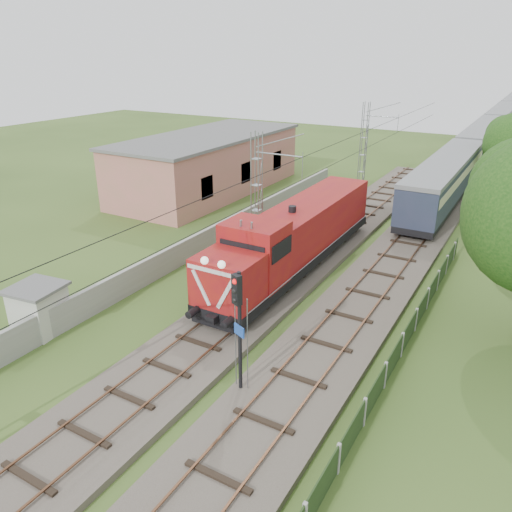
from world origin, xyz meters
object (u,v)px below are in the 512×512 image
Objects in this scene: coach_rake at (493,127)px; signal_post at (238,314)px; relay_hut at (39,309)px; locomotive at (295,236)px.

signal_post is at bearing -91.55° from coach_rake.
coach_rake is 63.73m from signal_post.
relay_hut is (-12.40, -64.30, -1.29)m from coach_rake.
locomotive reaches higher than coach_rake.
locomotive reaches higher than relay_hut.
signal_post is 10.96m from relay_hut.
coach_rake reaches higher than relay_hut.
signal_post reaches higher than coach_rake.
signal_post is at bearing 3.23° from relay_hut.
coach_rake is at bearing 84.52° from locomotive.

